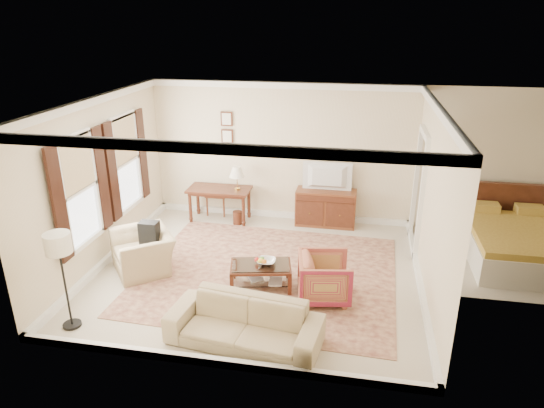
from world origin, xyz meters
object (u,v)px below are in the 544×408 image
(tv, at_px, (327,169))
(club_armchair, at_px, (143,245))
(striped_armchair, at_px, (325,276))
(sofa, at_px, (244,317))
(coffee_table, at_px, (261,270))
(writing_desk, at_px, (219,193))
(sideboard, at_px, (326,208))

(tv, distance_m, club_armchair, 3.92)
(tv, bearing_deg, club_armchair, 40.46)
(striped_armchair, relative_size, sofa, 0.39)
(striped_armchair, distance_m, sofa, 1.61)
(coffee_table, relative_size, sofa, 0.52)
(tv, relative_size, club_armchair, 0.91)
(writing_desk, bearing_deg, coffee_table, -60.84)
(coffee_table, bearing_deg, striped_armchair, -9.04)
(coffee_table, height_order, striped_armchair, striped_armchair)
(sofa, bearing_deg, writing_desk, 118.25)
(tv, xyz_separation_m, striped_armchair, (0.22, -2.86, -0.84))
(coffee_table, distance_m, sofa, 1.46)
(writing_desk, distance_m, tv, 2.34)
(writing_desk, height_order, striped_armchair, striped_armchair)
(striped_armchair, xyz_separation_m, club_armchair, (-3.14, 0.36, 0.06))
(club_armchair, bearing_deg, coffee_table, 46.73)
(sideboard, distance_m, tv, 0.86)
(sideboard, bearing_deg, sofa, -100.10)
(writing_desk, distance_m, sofa, 4.28)
(striped_armchair, distance_m, club_armchair, 3.16)
(sideboard, height_order, striped_armchair, striped_armchair)
(coffee_table, height_order, club_armchair, club_armchair)
(writing_desk, bearing_deg, striped_armchair, -47.84)
(tv, relative_size, sofa, 0.47)
(tv, height_order, sofa, tv)
(writing_desk, height_order, club_armchair, club_armchair)
(striped_armchair, bearing_deg, sofa, 133.81)
(coffee_table, xyz_separation_m, striped_armchair, (1.04, -0.17, 0.09))
(coffee_table, distance_m, striped_armchair, 1.05)
(sofa, bearing_deg, coffee_table, 100.77)
(writing_desk, xyz_separation_m, club_armchair, (-0.68, -2.35, -0.15))
(sideboard, xyz_separation_m, striped_armchair, (0.22, -2.88, 0.02))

